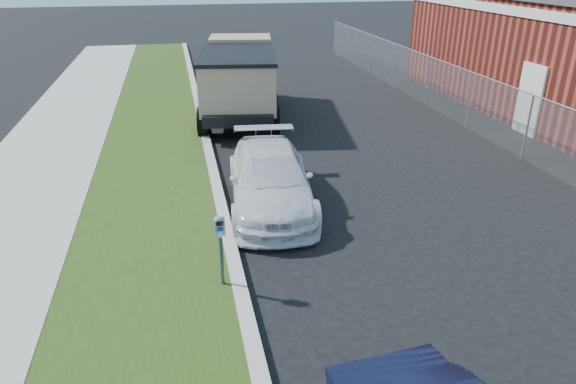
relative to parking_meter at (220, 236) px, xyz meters
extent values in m
plane|color=black|center=(2.86, 0.54, -1.05)|extent=(120.00, 120.00, 0.00)
cube|color=#97978E|center=(0.26, 2.54, -0.97)|extent=(0.25, 50.00, 0.15)
cube|color=#1E3B10|center=(-1.34, 2.54, -0.98)|extent=(3.00, 50.00, 0.13)
plane|color=slate|center=(8.86, 7.54, -0.15)|extent=(0.00, 30.00, 30.00)
cylinder|color=#969AA3|center=(8.86, 7.54, 0.75)|extent=(0.04, 30.00, 0.04)
cylinder|color=#969AA3|center=(8.86, 4.54, -0.15)|extent=(0.06, 0.06, 1.80)
cylinder|color=#969AA3|center=(8.86, 7.54, -0.15)|extent=(0.06, 0.06, 1.80)
cylinder|color=#969AA3|center=(8.86, 10.54, -0.15)|extent=(0.06, 0.06, 1.80)
cylinder|color=#969AA3|center=(8.86, 13.54, -0.15)|extent=(0.06, 0.06, 1.80)
cylinder|color=#969AA3|center=(8.86, 16.54, -0.15)|extent=(0.06, 0.06, 1.80)
cylinder|color=#969AA3|center=(8.86, 19.54, -0.15)|extent=(0.06, 0.06, 1.80)
cylinder|color=#969AA3|center=(8.86, 22.54, -0.15)|extent=(0.06, 0.06, 1.80)
cube|color=silver|center=(10.34, 8.54, 2.55)|extent=(0.06, 14.00, 0.30)
cube|color=silver|center=(10.31, 6.54, 0.05)|extent=(0.08, 1.10, 2.20)
cylinder|color=#3F4247|center=(0.00, 0.00, -0.46)|extent=(0.06, 0.06, 0.93)
cube|color=gray|center=(0.00, 0.00, 0.16)|extent=(0.17, 0.11, 0.28)
ellipsoid|color=gray|center=(0.00, 0.00, 0.30)|extent=(0.18, 0.12, 0.11)
cube|color=black|center=(0.00, -0.06, 0.25)|extent=(0.11, 0.01, 0.07)
cube|color=#0D3896|center=(0.00, -0.06, 0.15)|extent=(0.10, 0.01, 0.07)
cylinder|color=silver|center=(0.00, -0.06, 0.05)|extent=(0.10, 0.01, 0.10)
cube|color=#3F4247|center=(0.00, -0.06, 0.18)|extent=(0.04, 0.01, 0.05)
imported|color=silver|center=(1.38, 3.12, -0.41)|extent=(2.24, 4.58, 1.28)
cube|color=black|center=(1.68, 10.39, -0.35)|extent=(3.05, 6.44, 0.34)
cube|color=#988162|center=(2.03, 12.58, 0.45)|extent=(2.51, 2.07, 1.93)
cube|color=black|center=(2.03, 12.58, 0.83)|extent=(2.54, 2.09, 0.58)
cube|color=#988162|center=(1.57, 9.62, 0.45)|extent=(2.92, 4.37, 1.55)
cube|color=black|center=(1.57, 9.62, 1.25)|extent=(3.03, 4.48, 0.12)
cube|color=black|center=(2.17, 13.49, -0.42)|extent=(2.31, 0.50, 0.29)
cylinder|color=black|center=(0.91, 12.66, -0.57)|extent=(0.45, 1.00, 0.97)
cylinder|color=black|center=(3.11, 12.32, -0.57)|extent=(0.45, 1.00, 0.97)
cylinder|color=black|center=(0.51, 10.08, -0.57)|extent=(0.45, 1.00, 0.97)
cylinder|color=black|center=(2.71, 9.74, -0.57)|extent=(0.45, 1.00, 0.97)
cylinder|color=black|center=(0.24, 8.36, -0.57)|extent=(0.45, 1.00, 0.97)
cylinder|color=black|center=(2.44, 8.02, -0.57)|extent=(0.45, 1.00, 0.97)
camera|label=1|loc=(-0.48, -7.30, 4.07)|focal=32.00mm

